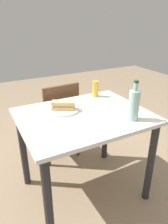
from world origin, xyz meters
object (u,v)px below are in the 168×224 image
at_px(chair_far, 58,116).
at_px(beer_glass, 95,89).
at_px(dining_table, 84,129).
at_px(baguette_sandwich_near, 63,105).
at_px(plate_near, 63,110).
at_px(knife_near, 63,106).
at_px(water_bottle, 134,105).

bearing_deg(chair_far, beer_glass, -45.60).
distance_m(dining_table, chair_far, 0.61).
relative_size(chair_far, baguette_sandwich_near, 4.50).
relative_size(plate_near, baguette_sandwich_near, 1.32).
height_order(plate_near, knife_near, knife_near).
relative_size(chair_far, beer_glass, 5.87).
bearing_deg(plate_near, dining_table, -50.62).
bearing_deg(baguette_sandwich_near, plate_near, -75.96).
bearing_deg(dining_table, knife_near, 116.92).
xyz_separation_m(baguette_sandwich_near, water_bottle, (0.39, -0.39, 0.07)).
bearing_deg(knife_near, baguette_sandwich_near, -107.11).
xyz_separation_m(plate_near, beer_glass, (0.40, 0.17, 0.07)).
distance_m(knife_near, beer_glass, 0.41).
xyz_separation_m(chair_far, beer_glass, (0.28, -0.29, 0.35)).
height_order(dining_table, plate_near, plate_near).
relative_size(knife_near, beer_glass, 1.18).
distance_m(plate_near, water_bottle, 0.56).
distance_m(plate_near, baguette_sandwich_near, 0.04).
distance_m(chair_far, knife_near, 0.51).
bearing_deg(water_bottle, chair_far, 107.87).
xyz_separation_m(baguette_sandwich_near, beer_glass, (0.40, 0.17, 0.03)).
xyz_separation_m(plate_near, knife_near, (0.02, 0.05, 0.01)).
bearing_deg(knife_near, dining_table, -63.08).
xyz_separation_m(chair_far, baguette_sandwich_near, (-0.12, -0.45, 0.32)).
relative_size(dining_table, baguette_sandwich_near, 5.16).
distance_m(chair_far, baguette_sandwich_near, 0.57).
height_order(chair_far, knife_near, chair_far).
bearing_deg(beer_glass, knife_near, -163.40).
relative_size(knife_near, water_bottle, 0.59).
relative_size(chair_far, knife_near, 4.96).
relative_size(dining_table, beer_glass, 6.74).
bearing_deg(beer_glass, water_bottle, -90.87).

